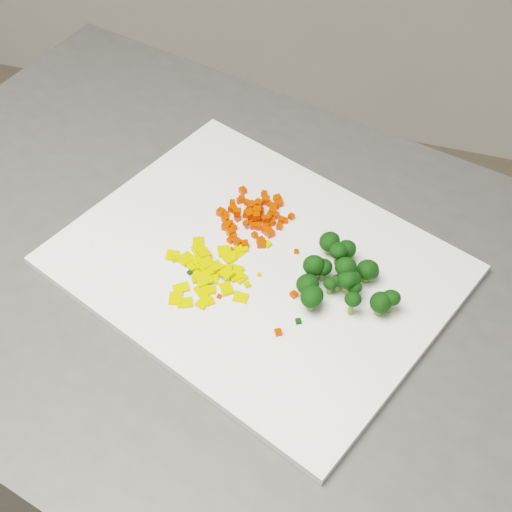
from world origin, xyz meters
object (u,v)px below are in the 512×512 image
(counter_block, at_px, (226,442))
(carrot_pile, at_px, (253,210))
(pepper_pile, at_px, (207,268))
(cutting_board, at_px, (256,265))
(broccoli_pile, at_px, (346,272))

(counter_block, xyz_separation_m, carrot_pile, (0.03, 0.07, 0.47))
(pepper_pile, bearing_deg, carrot_pile, 75.71)
(carrot_pile, bearing_deg, cutting_board, -70.15)
(counter_block, xyz_separation_m, broccoli_pile, (0.15, -0.00, 0.49))
(cutting_board, distance_m, carrot_pile, 0.07)
(cutting_board, relative_size, broccoli_pile, 3.75)
(counter_block, bearing_deg, broccoli_pile, -0.30)
(cutting_board, xyz_separation_m, pepper_pile, (-0.05, -0.03, 0.01))
(counter_block, relative_size, carrot_pile, 9.86)
(counter_block, relative_size, pepper_pile, 8.50)
(pepper_pile, relative_size, broccoli_pile, 0.97)
(counter_block, xyz_separation_m, pepper_pile, (0.00, -0.02, 0.47))
(cutting_board, distance_m, broccoli_pile, 0.11)
(broccoli_pile, bearing_deg, counter_block, 179.70)
(carrot_pile, distance_m, broccoli_pile, 0.14)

